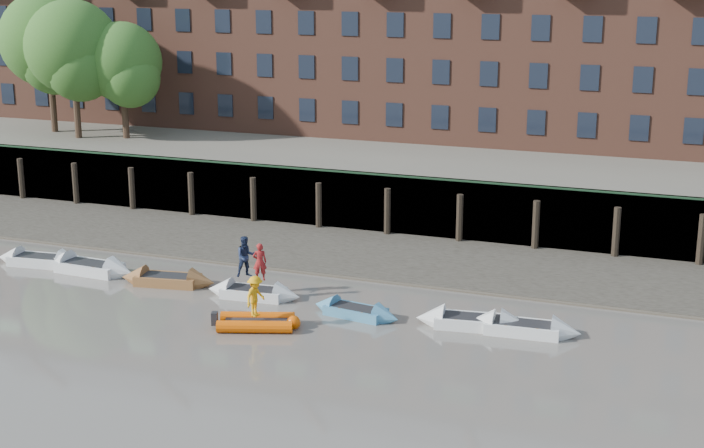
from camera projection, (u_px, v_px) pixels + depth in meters
The scene contains 17 objects.
ground at pixel (236, 404), 32.67m from camera, with size 220.00×220.00×0.00m, color #625D55.
foreshore at pixel (401, 258), 48.96m from camera, with size 110.00×8.00×0.50m, color #3D382F.
mud_band at pixel (379, 277), 45.88m from camera, with size 110.00×1.60×0.10m, color #4C4336.
river_wall at pixel (426, 207), 52.52m from camera, with size 110.00×1.23×3.30m.
bank_terrace at pixel (484, 161), 64.85m from camera, with size 110.00×28.00×3.20m, color #5E594D.
tree_cluster at pixel (72, 47), 63.82m from camera, with size 11.76×7.74×9.40m.
rowboat_0 at pixel (40, 260), 47.75m from camera, with size 4.69×1.83×1.33m.
rowboat_1 at pixel (90, 267), 46.56m from camera, with size 4.98×1.67×1.43m.
rowboat_2 at pixel (168, 280), 44.79m from camera, with size 4.63×2.00×1.30m.
rowboat_3 at pixel (254, 293), 43.04m from camera, with size 4.38×1.59×1.25m.
rowboat_4 at pixel (356, 312), 40.76m from camera, with size 4.11×1.78×1.15m.
rowboat_5 at pixel (472, 322), 39.51m from camera, with size 4.71×1.94×1.33m.
rowboat_6 at pixel (523, 328), 38.83m from camera, with size 4.63×1.61×1.32m.
rib_tender at pixel (260, 322), 39.41m from camera, with size 3.39×2.45×0.57m.
person_rower_a at pixel (260, 262), 42.57m from camera, with size 0.61×0.40×1.68m, color maroon.
person_rower_b at pixel (246, 257), 43.06m from camera, with size 0.89×0.69×1.83m, color #19233F.
person_rib_crew at pixel (255, 296), 39.07m from camera, with size 1.08×0.62×1.68m, color orange.
Camera 1 is at (14.17, -26.78, 14.15)m, focal length 50.00 mm.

